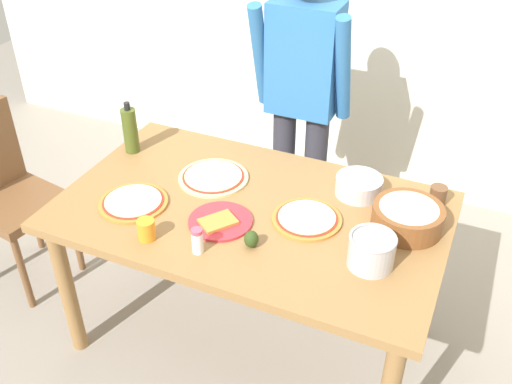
% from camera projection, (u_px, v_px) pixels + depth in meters
% --- Properties ---
extents(ground, '(8.00, 8.00, 0.00)m').
position_uv_depth(ground, '(252.00, 333.00, 2.87)').
color(ground, gray).
extents(dining_table, '(1.60, 0.96, 0.76)m').
position_uv_depth(dining_table, '(251.00, 225.00, 2.49)').
color(dining_table, olive).
rests_on(dining_table, ground).
extents(person_cook, '(0.49, 0.25, 1.62)m').
position_uv_depth(person_cook, '(302.00, 95.00, 2.93)').
color(person_cook, '#2D2D38').
rests_on(person_cook, ground).
extents(chair_wooden_left, '(0.46, 0.46, 0.95)m').
position_uv_depth(chair_wooden_left, '(6.00, 189.00, 2.94)').
color(chair_wooden_left, brown).
rests_on(chair_wooden_left, ground).
extents(pizza_raw_on_board, '(0.31, 0.31, 0.02)m').
position_uv_depth(pizza_raw_on_board, '(213.00, 177.00, 2.62)').
color(pizza_raw_on_board, beige).
rests_on(pizza_raw_on_board, dining_table).
extents(pizza_cooked_on_tray, '(0.29, 0.29, 0.02)m').
position_uv_depth(pizza_cooked_on_tray, '(133.00, 202.00, 2.46)').
color(pizza_cooked_on_tray, '#C67A33').
rests_on(pizza_cooked_on_tray, dining_table).
extents(pizza_second_cooked, '(0.28, 0.28, 0.02)m').
position_uv_depth(pizza_second_cooked, '(307.00, 219.00, 2.36)').
color(pizza_second_cooked, '#C67A33').
rests_on(pizza_second_cooked, dining_table).
extents(plate_with_slice, '(0.26, 0.26, 0.02)m').
position_uv_depth(plate_with_slice, '(220.00, 221.00, 2.35)').
color(plate_with_slice, red).
rests_on(plate_with_slice, dining_table).
extents(popcorn_bowl, '(0.28, 0.28, 0.11)m').
position_uv_depth(popcorn_bowl, '(408.00, 215.00, 2.30)').
color(popcorn_bowl, brown).
rests_on(popcorn_bowl, dining_table).
extents(mixing_bowl_steel, '(0.20, 0.20, 0.08)m').
position_uv_depth(mixing_bowl_steel, '(359.00, 186.00, 2.50)').
color(mixing_bowl_steel, '#B7B7BC').
rests_on(mixing_bowl_steel, dining_table).
extents(olive_oil_bottle, '(0.07, 0.07, 0.26)m').
position_uv_depth(olive_oil_bottle, '(130.00, 130.00, 2.76)').
color(olive_oil_bottle, '#47561E').
rests_on(olive_oil_bottle, dining_table).
extents(steel_pot, '(0.17, 0.17, 0.13)m').
position_uv_depth(steel_pot, '(372.00, 251.00, 2.11)').
color(steel_pot, '#B7B7BC').
rests_on(steel_pot, dining_table).
extents(cup_orange, '(0.07, 0.07, 0.08)m').
position_uv_depth(cup_orange, '(146.00, 230.00, 2.25)').
color(cup_orange, orange).
rests_on(cup_orange, dining_table).
extents(cup_small_brown, '(0.07, 0.07, 0.08)m').
position_uv_depth(cup_small_brown, '(438.00, 196.00, 2.44)').
color(cup_small_brown, brown).
rests_on(cup_small_brown, dining_table).
extents(salt_shaker, '(0.04, 0.04, 0.11)m').
position_uv_depth(salt_shaker, '(197.00, 241.00, 2.18)').
color(salt_shaker, white).
rests_on(salt_shaker, dining_table).
extents(avocado, '(0.06, 0.06, 0.07)m').
position_uv_depth(avocado, '(251.00, 239.00, 2.22)').
color(avocado, '#2D4219').
rests_on(avocado, dining_table).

